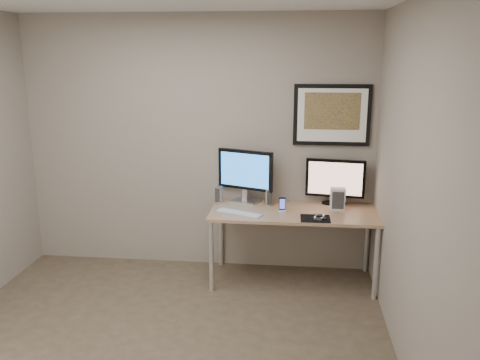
# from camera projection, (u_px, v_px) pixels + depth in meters

# --- Properties ---
(floor) EXTENTS (3.60, 3.60, 0.00)m
(floor) POSITION_uv_depth(u_px,v_px,m) (159.00, 350.00, 3.89)
(floor) COLOR #4D3D30
(floor) RESTS_ON ground
(room) EXTENTS (3.60, 3.60, 3.60)m
(room) POSITION_uv_depth(u_px,v_px,m) (166.00, 129.00, 3.92)
(room) COLOR white
(room) RESTS_ON ground
(desk) EXTENTS (1.60, 0.70, 0.73)m
(desk) POSITION_uv_depth(u_px,v_px,m) (293.00, 217.00, 4.92)
(desk) COLOR #9C694B
(desk) RESTS_ON floor
(framed_art) EXTENTS (0.75, 0.04, 0.60)m
(framed_art) POSITION_uv_depth(u_px,v_px,m) (332.00, 115.00, 4.97)
(framed_art) COLOR black
(framed_art) RESTS_ON room
(monitor_large) EXTENTS (0.57, 0.27, 0.54)m
(monitor_large) POSITION_uv_depth(u_px,v_px,m) (245.00, 174.00, 5.12)
(monitor_large) COLOR silver
(monitor_large) RESTS_ON desk
(monitor_tv) EXTENTS (0.59, 0.17, 0.46)m
(monitor_tv) POSITION_uv_depth(u_px,v_px,m) (335.00, 181.00, 5.06)
(monitor_tv) COLOR black
(monitor_tv) RESTS_ON desk
(speaker_left) EXTENTS (0.09, 0.09, 0.17)m
(speaker_left) POSITION_uv_depth(u_px,v_px,m) (219.00, 194.00, 5.15)
(speaker_left) COLOR silver
(speaker_left) RESTS_ON desk
(speaker_right) EXTENTS (0.09, 0.09, 0.17)m
(speaker_right) POSITION_uv_depth(u_px,v_px,m) (268.00, 197.00, 5.07)
(speaker_right) COLOR silver
(speaker_right) RESTS_ON desk
(phone_dock) EXTENTS (0.08, 0.08, 0.14)m
(phone_dock) POSITION_uv_depth(u_px,v_px,m) (282.00, 204.00, 4.87)
(phone_dock) COLOR black
(phone_dock) RESTS_ON desk
(keyboard) EXTENTS (0.47, 0.30, 0.02)m
(keyboard) POSITION_uv_depth(u_px,v_px,m) (239.00, 213.00, 4.81)
(keyboard) COLOR silver
(keyboard) RESTS_ON desk
(mousepad) EXTENTS (0.27, 0.24, 0.00)m
(mousepad) POSITION_uv_depth(u_px,v_px,m) (315.00, 219.00, 4.67)
(mousepad) COLOR black
(mousepad) RESTS_ON desk
(mouse) EXTENTS (0.10, 0.13, 0.04)m
(mouse) POSITION_uv_depth(u_px,v_px,m) (319.00, 216.00, 4.67)
(mouse) COLOR black
(mouse) RESTS_ON mousepad
(remote) EXTENTS (0.12, 0.15, 0.02)m
(remote) POSITION_uv_depth(u_px,v_px,m) (320.00, 217.00, 4.70)
(remote) COLOR black
(remote) RESTS_ON desk
(fan_unit) EXTENTS (0.14, 0.10, 0.22)m
(fan_unit) POSITION_uv_depth(u_px,v_px,m) (338.00, 199.00, 4.92)
(fan_unit) COLOR silver
(fan_unit) RESTS_ON desk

